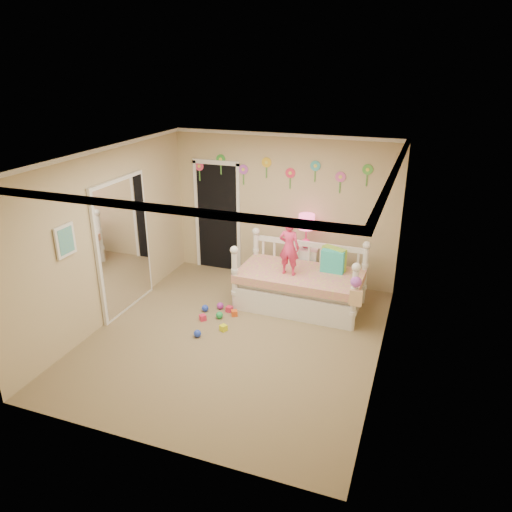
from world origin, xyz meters
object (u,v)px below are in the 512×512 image
at_px(child, 289,247).
at_px(table_lamp, 306,226).
at_px(daybed, 300,275).
at_px(nightstand, 305,267).

height_order(child, table_lamp, child).
bearing_deg(child, table_lamp, -89.65).
xyz_separation_m(daybed, nightstand, (-0.11, 0.72, -0.17)).
bearing_deg(nightstand, daybed, -83.75).
xyz_separation_m(daybed, table_lamp, (-0.11, 0.72, 0.59)).
relative_size(daybed, table_lamp, 3.35).
bearing_deg(table_lamp, daybed, -81.37).
distance_m(daybed, child, 0.55).
height_order(child, nightstand, child).
height_order(daybed, nightstand, daybed).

